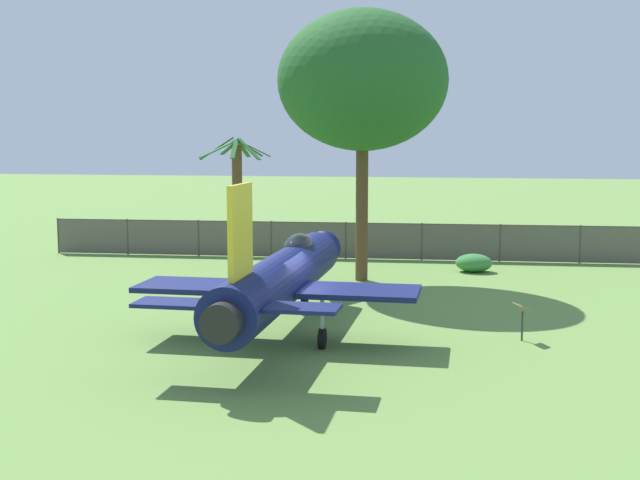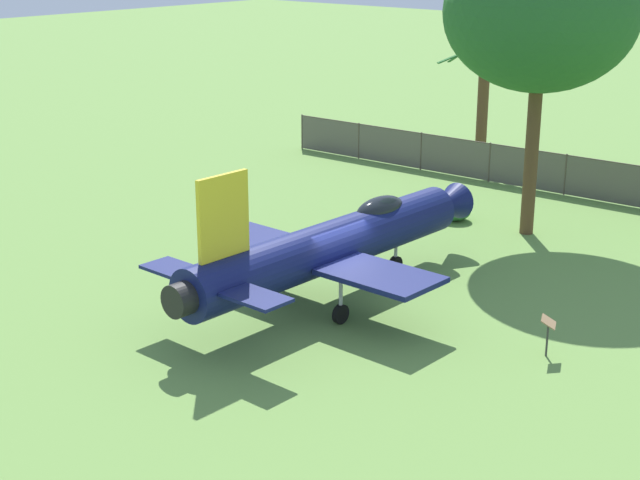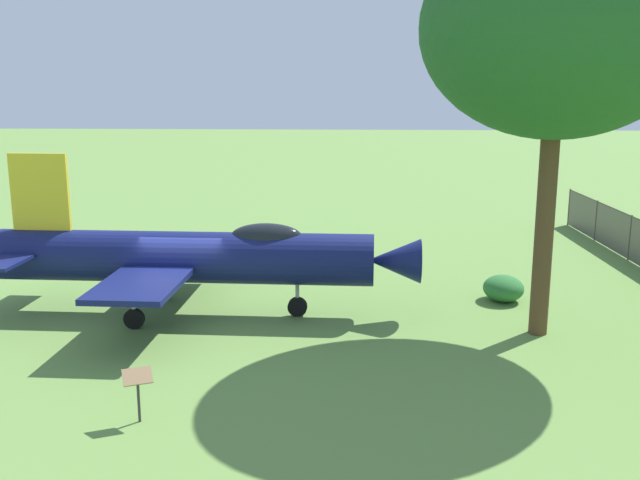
% 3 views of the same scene
% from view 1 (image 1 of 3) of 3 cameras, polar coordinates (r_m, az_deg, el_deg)
% --- Properties ---
extents(ground_plane, '(200.00, 200.00, 0.00)m').
position_cam_1_polar(ground_plane, '(25.83, -2.64, -6.63)').
color(ground_plane, '#668E42').
extents(display_jet, '(8.49, 13.54, 4.95)m').
position_cam_1_polar(display_jet, '(25.80, -2.48, -2.45)').
color(display_jet, '#111951').
rests_on(display_jet, ground_plane).
extents(shade_tree, '(7.10, 7.26, 11.35)m').
position_cam_1_polar(shade_tree, '(35.30, 2.93, 10.79)').
color(shade_tree, brown).
rests_on(shade_tree, ground_plane).
extents(palm_tree, '(3.97, 4.19, 6.07)m').
position_cam_1_polar(palm_tree, '(46.46, -5.68, 3.36)').
color(palm_tree, brown).
rests_on(palm_tree, ground_plane).
extents(perimeter_fence, '(30.44, 1.20, 1.87)m').
position_cam_1_polar(perimeter_fence, '(41.82, 1.77, 0.05)').
color(perimeter_fence, '#4C4238').
rests_on(perimeter_fence, ground_plane).
extents(shrub_near_fence, '(1.65, 1.38, 0.82)m').
position_cam_1_polar(shrub_near_fence, '(38.50, 10.46, -1.55)').
color(shrub_near_fence, '#387F3D').
rests_on(shrub_near_fence, ground_plane).
extents(shrub_by_tree, '(1.47, 1.32, 0.85)m').
position_cam_1_polar(shrub_by_tree, '(35.83, -2.21, -2.05)').
color(shrub_by_tree, '#2D7033').
rests_on(shrub_by_tree, ground_plane).
extents(info_plaque, '(0.61, 0.71, 1.14)m').
position_cam_1_polar(info_plaque, '(25.89, 13.67, -4.86)').
color(info_plaque, '#333333').
rests_on(info_plaque, ground_plane).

